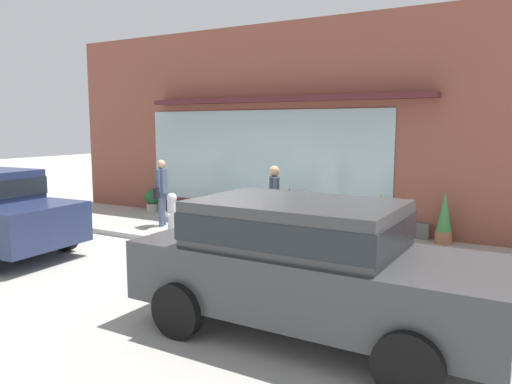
# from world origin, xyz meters

# --- Properties ---
(ground_plane) EXTENTS (60.00, 60.00, 0.00)m
(ground_plane) POSITION_xyz_m (0.00, 0.00, 0.00)
(ground_plane) COLOR #9E9B93
(curb_strip) EXTENTS (14.00, 0.24, 0.12)m
(curb_strip) POSITION_xyz_m (0.00, -0.20, 0.06)
(curb_strip) COLOR #B2B2AD
(curb_strip) RESTS_ON ground_plane
(storefront) EXTENTS (14.00, 0.81, 5.12)m
(storefront) POSITION_xyz_m (-0.01, 3.19, 2.51)
(storefront) COLOR brown
(storefront) RESTS_ON ground_plane
(fire_hydrant) EXTENTS (0.40, 0.36, 0.96)m
(fire_hydrant) POSITION_xyz_m (-1.72, 0.67, 0.48)
(fire_hydrant) COLOR #B2B2B7
(fire_hydrant) RESTS_ON ground_plane
(pedestrian_with_handbag) EXTENTS (0.33, 0.67, 1.69)m
(pedestrian_with_handbag) POSITION_xyz_m (-2.46, 1.17, 0.99)
(pedestrian_with_handbag) COLOR #475675
(pedestrian_with_handbag) RESTS_ON ground_plane
(pedestrian_passerby) EXTENTS (0.35, 0.46, 1.70)m
(pedestrian_passerby) POSITION_xyz_m (0.94, 0.84, 1.01)
(pedestrian_passerby) COLOR #475675
(pedestrian_passerby) RESTS_ON ground_plane
(parked_car_dark_gray) EXTENTS (4.42, 2.01, 1.64)m
(parked_car_dark_gray) POSITION_xyz_m (3.43, -3.05, 0.94)
(parked_car_dark_gray) COLOR #383A3D
(parked_car_dark_gray) RESTS_ON ground_plane
(potted_plant_window_center) EXTENTS (0.30, 0.30, 1.03)m
(potted_plant_window_center) POSITION_xyz_m (2.70, 2.70, 0.49)
(potted_plant_window_center) COLOR #4C4C51
(potted_plant_window_center) RESTS_ON ground_plane
(potted_plant_near_hydrant) EXTENTS (0.45, 0.45, 1.01)m
(potted_plant_near_hydrant) POSITION_xyz_m (0.45, 2.57, 0.48)
(potted_plant_near_hydrant) COLOR #33473D
(potted_plant_near_hydrant) RESTS_ON ground_plane
(potted_plant_trailing_edge) EXTENTS (0.46, 0.46, 0.65)m
(potted_plant_trailing_edge) POSITION_xyz_m (-4.19, 2.76, 0.35)
(potted_plant_trailing_edge) COLOR #B7B2A3
(potted_plant_trailing_edge) RESTS_ON ground_plane
(potted_plant_by_entrance) EXTENTS (0.41, 0.41, 0.85)m
(potted_plant_by_entrance) POSITION_xyz_m (-1.12, 2.80, 0.41)
(potted_plant_by_entrance) COLOR #4C4C51
(potted_plant_by_entrance) RESTS_ON ground_plane
(potted_plant_low_front) EXTENTS (0.35, 0.35, 1.17)m
(potted_plant_low_front) POSITION_xyz_m (4.09, 2.72, 0.56)
(potted_plant_low_front) COLOR #9E6042
(potted_plant_low_front) RESTS_ON ground_plane
(potted_plant_doorstep) EXTENTS (0.47, 0.47, 0.60)m
(potted_plant_doorstep) POSITION_xyz_m (-2.18, 2.73, 0.29)
(potted_plant_doorstep) COLOR #B7B2A3
(potted_plant_doorstep) RESTS_ON ground_plane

